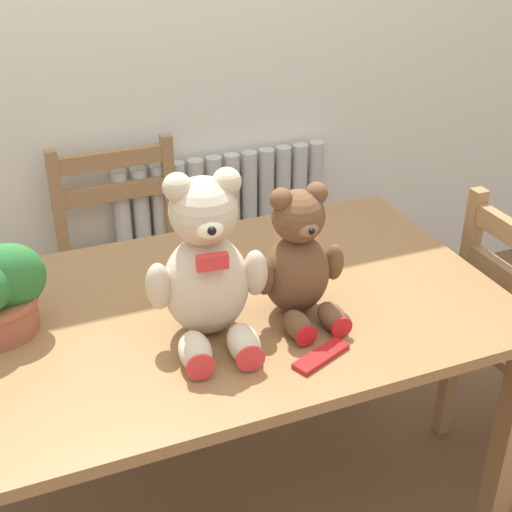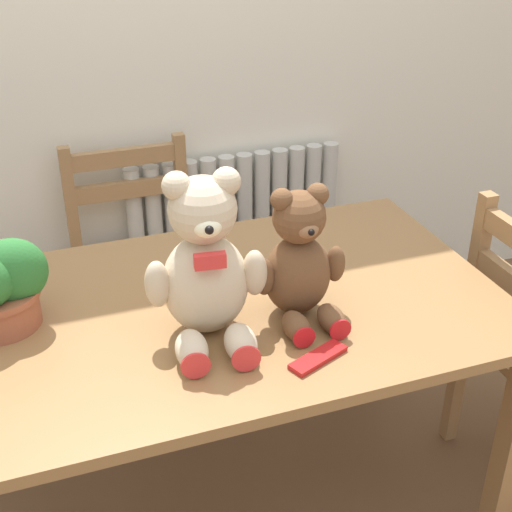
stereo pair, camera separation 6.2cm
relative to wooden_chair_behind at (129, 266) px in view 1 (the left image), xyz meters
name	(u,v)px [view 1 (the left image)]	position (x,y,z in m)	size (l,w,h in m)	color
radiator	(225,250)	(0.42, 0.18, -0.11)	(0.86, 0.10, 0.73)	beige
dining_table	(217,337)	(0.06, -0.78, 0.20)	(1.41, 0.84, 0.73)	olive
wooden_chair_behind	(129,266)	(0.00, 0.00, 0.00)	(0.44, 0.42, 0.85)	#997047
teddy_bear_left	(207,269)	(0.00, -0.88, 0.46)	(0.28, 0.29, 0.40)	beige
teddy_bear_right	(299,261)	(0.23, -0.88, 0.43)	(0.23, 0.22, 0.33)	brown
chocolate_bar	(321,356)	(0.20, -1.07, 0.30)	(0.14, 0.04, 0.01)	red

